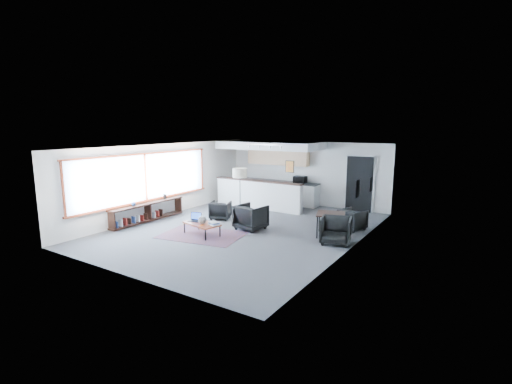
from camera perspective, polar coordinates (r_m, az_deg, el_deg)
The scene contains 21 objects.
room at distance 11.60m, azimuth -1.89°, elevation 0.54°, with size 7.02×9.02×2.62m.
window at distance 13.22m, azimuth -16.65°, elevation 1.99°, with size 0.10×5.95×1.66m.
console at distance 13.20m, azimuth -16.43°, elevation -3.00°, with size 0.35×3.00×0.80m.
kitchenette at distance 15.32m, azimuth 2.27°, elevation 3.19°, with size 4.20×1.96×2.60m.
doorway at distance 14.62m, azimuth 15.63°, elevation 1.28°, with size 1.10×0.12×2.15m.
track_light at distance 13.62m, azimuth 1.30°, elevation 7.18°, with size 1.60×0.07×0.15m.
wall_art_lower at distance 10.41m, azimuth 15.34°, elevation 0.47°, with size 0.03×0.38×0.48m.
wall_art_upper at distance 11.65m, azimuth 17.25°, elevation 1.13°, with size 0.03×0.34×0.44m.
kilim_rug at distance 11.31m, azimuth -8.30°, elevation -6.55°, with size 2.66×2.06×0.01m.
coffee_table at distance 11.22m, azimuth -8.34°, elevation -4.88°, with size 1.25×0.86×0.37m.
laptop at distance 11.50m, azimuth -9.32°, elevation -4.02°, with size 0.40×0.35×0.25m.
ceramic_pot at distance 11.09m, azimuth -8.26°, elevation -4.23°, with size 0.25×0.25×0.25m.
book_stack at distance 10.95m, azimuth -6.51°, elevation -4.83°, with size 0.37×0.33×0.09m.
coaster at distance 10.94m, azimuth -8.48°, elevation -5.10°, with size 0.14×0.14×0.01m.
armchair_left at distance 13.07m, azimuth -5.50°, elevation -2.67°, with size 0.67×0.63×0.69m, color black.
armchair_right at distance 11.71m, azimuth -0.79°, elevation -3.68°, with size 0.84×0.79×0.87m, color black.
floor_lamp at distance 13.05m, azimuth -2.50°, elevation 2.67°, with size 0.58×0.58×1.77m.
dining_table at distance 11.18m, azimuth 11.45°, elevation -3.54°, with size 1.03×1.03×0.69m.
dining_chair_near at distance 10.56m, azimuth 12.16°, elevation -5.93°, with size 0.68×0.64×0.70m, color black.
dining_chair_far at distance 12.09m, azimuth 14.63°, elevation -4.19°, with size 0.60×0.56×0.61m, color black.
microwave at distance 15.21m, azimuth 6.80°, elevation 2.03°, with size 0.51×0.28×0.34m, color black.
Camera 1 is at (6.48, -9.42, 3.24)m, focal length 26.00 mm.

